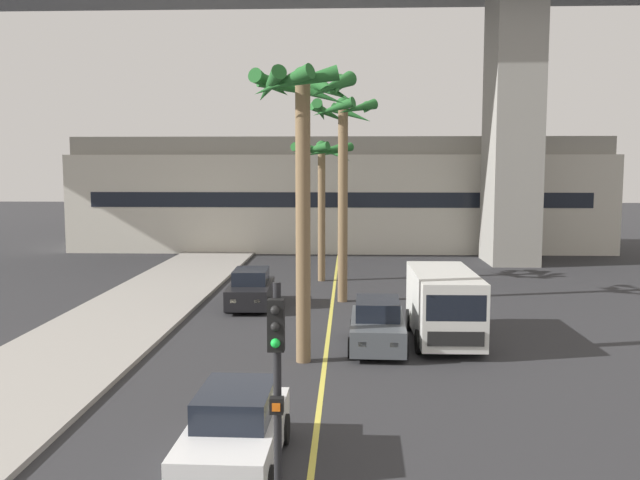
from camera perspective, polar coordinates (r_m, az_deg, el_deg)
name	(u,v)px	position (r m, az deg, el deg)	size (l,w,h in m)	color
sidewalk_left	(41,372)	(21.55, -21.88, -9.98)	(4.80, 80.00, 0.15)	#9E9991
lane_stripe_center	(331,316)	(27.48, 0.88, -6.25)	(0.14, 56.00, 0.01)	#DBCC4C
pier_building_backdrop	(339,194)	(49.97, 1.60, 3.77)	(36.92, 8.04, 7.82)	beige
car_queue_front	(235,432)	(14.13, -6.97, -15.37)	(1.89, 4.13, 1.56)	white
car_queue_second	(251,289)	(29.35, -5.70, -4.06)	(1.94, 4.16, 1.56)	black
car_queue_third	(378,326)	(22.79, 4.74, -7.01)	(1.93, 4.15, 1.56)	#4C5156
delivery_van	(443,304)	(23.74, 10.09, -5.16)	(2.20, 5.27, 2.36)	silver
traffic_light_median_near	(277,383)	(10.39, -3.55, -11.66)	(0.24, 0.37, 4.20)	black
palm_tree_near_median	(343,147)	(29.85, 1.89, 7.65)	(2.99, 3.06, 8.77)	brown
palm_tree_mid_median	(303,129)	(20.50, -1.38, 9.11)	(3.14, 3.16, 8.74)	brown
palm_tree_far_median	(321,164)	(35.31, 0.10, 6.22)	(3.26, 3.29, 7.15)	brown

